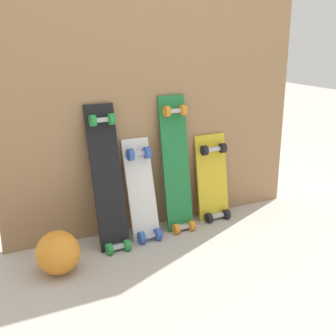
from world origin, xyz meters
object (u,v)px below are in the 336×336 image
at_px(skateboard_black, 108,184).
at_px(skateboard_white, 142,195).
at_px(rubber_ball, 58,253).
at_px(skateboard_green, 177,170).
at_px(skateboard_yellow, 213,182).

distance_m(skateboard_black, skateboard_white, 0.23).
bearing_deg(rubber_ball, skateboard_black, 29.45).
bearing_deg(skateboard_white, rubber_ball, -159.30).
bearing_deg(skateboard_green, skateboard_black, -175.30).
bearing_deg(rubber_ball, skateboard_green, 16.24).
xyz_separation_m(skateboard_white, skateboard_green, (0.23, 0.02, 0.11)).
xyz_separation_m(skateboard_green, rubber_ball, (-0.78, -0.23, -0.26)).
bearing_deg(skateboard_white, skateboard_green, 5.19).
distance_m(skateboard_white, rubber_ball, 0.60).
bearing_deg(skateboard_black, rubber_ball, -150.55).
xyz_separation_m(skateboard_yellow, rubber_ball, (-1.05, -0.25, -0.13)).
height_order(skateboard_black, skateboard_yellow, skateboard_black).
xyz_separation_m(skateboard_black, skateboard_white, (0.21, 0.01, -0.10)).
relative_size(skateboard_white, skateboard_yellow, 1.05).
relative_size(skateboard_black, skateboard_green, 0.98).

